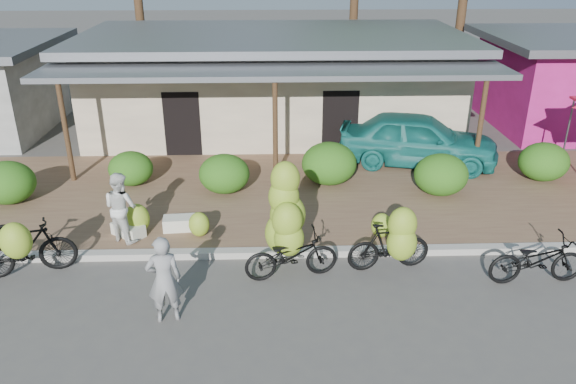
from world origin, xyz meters
name	(u,v)px	position (x,y,z in m)	size (l,w,h in m)	color
ground	(280,312)	(0.00, 0.00, 0.00)	(100.00, 100.00, 0.00)	#514E4B
sidewalk	(276,195)	(0.00, 5.00, 0.06)	(60.00, 6.00, 0.12)	brown
curb	(278,253)	(0.00, 2.00, 0.07)	(60.00, 0.25, 0.15)	#A8A399
shop_main	(274,82)	(0.00, 10.93, 1.72)	(13.00, 8.50, 3.35)	beige
shop_pink	(570,80)	(10.50, 10.99, 1.67)	(6.00, 6.00, 3.25)	#C11D7F
hedge_0	(7,183)	(-6.72, 4.67, 0.66)	(1.38, 1.24, 1.08)	#1B5513
hedge_1	(131,169)	(-3.90, 5.73, 0.58)	(1.19, 1.07, 0.93)	#1B5513
hedge_2	(224,174)	(-1.35, 5.14, 0.64)	(1.32, 1.19, 1.03)	#1B5513
hedge_3	(329,164)	(1.44, 5.63, 0.70)	(1.48, 1.33, 1.16)	#1B5513
hedge_4	(441,175)	(4.26, 4.83, 0.66)	(1.39, 1.25, 1.09)	#1B5513
hedge_5	(544,162)	(7.35, 5.70, 0.65)	(1.36, 1.22, 1.06)	#1B5513
bike_left	(24,248)	(-5.01, 1.36, 0.66)	(2.01, 1.40, 1.47)	black
bike_center	(288,232)	(0.19, 1.44, 0.87)	(1.95, 1.35, 2.27)	black
bike_right	(393,243)	(2.26, 1.24, 0.70)	(1.77, 1.24, 1.67)	black
bike_far_right	(537,260)	(5.03, 0.83, 0.50)	(1.94, 0.76, 1.00)	black
loose_banana_a	(137,218)	(-3.16, 2.94, 0.47)	(0.56, 0.48, 0.70)	#AABF2F
loose_banana_b	(199,224)	(-1.75, 2.73, 0.41)	(0.46, 0.39, 0.58)	#AABF2F
loose_banana_c	(381,225)	(2.30, 2.55, 0.41)	(0.46, 0.39, 0.57)	#AABF2F
sack_near	(182,223)	(-2.18, 3.08, 0.27)	(0.85, 0.40, 0.30)	white
sack_far	(128,230)	(-3.34, 2.80, 0.26)	(0.75, 0.38, 0.28)	white
vendor	(164,279)	(-2.00, -0.15, 0.83)	(0.60, 0.40, 1.66)	gray
bystander	(121,207)	(-3.39, 2.63, 0.91)	(0.77, 0.60, 1.58)	silver
teal_van	(418,139)	(4.16, 7.00, 0.90)	(1.83, 4.56, 1.55)	#186D68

